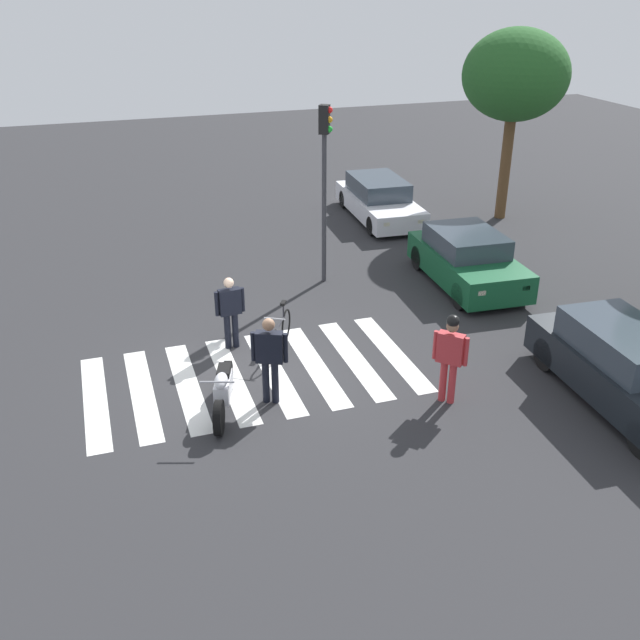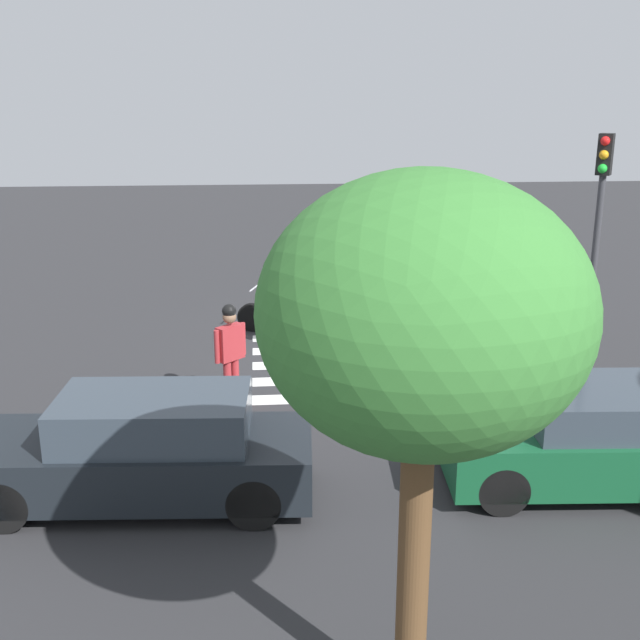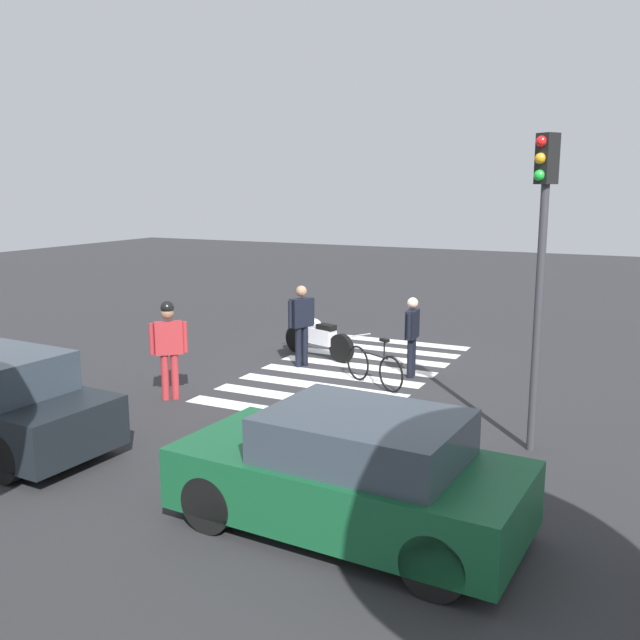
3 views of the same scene
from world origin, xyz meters
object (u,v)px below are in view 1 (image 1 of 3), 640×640
Objects in this scene: car_green_compact at (467,260)px; traffic_light_pole at (325,168)px; officer_on_foot at (270,355)px; car_white_van at (379,200)px; police_motorcycle at (223,390)px; officer_by_motorcycle at (230,309)px; leaning_bicycle at (280,333)px; car_black_suv at (625,369)px; pedestrian_bystander at (450,352)px.

car_green_compact is 0.88× the size of traffic_light_pole.
car_white_van is at bearing 147.33° from officer_on_foot.
officer_by_motorcycle is at bearing 164.61° from police_motorcycle.
leaning_bicycle is at bearing 159.49° from officer_on_foot.
leaning_bicycle is 0.87× the size of officer_on_foot.
car_white_van reaches higher than leaning_bicycle.
car_green_compact is 6.15m from car_black_suv.
pedestrian_bystander is at bearing -32.23° from car_green_compact.
traffic_light_pole reaches higher than police_motorcycle.
car_white_van is at bearing 143.83° from police_motorcycle.
pedestrian_bystander is at bearing -16.04° from car_white_van.
officer_on_foot reaches higher than officer_by_motorcycle.
pedestrian_bystander reaches higher than police_motorcycle.
car_black_suv is at bearing 71.41° from pedestrian_bystander.
officer_on_foot is 0.44× the size of car_green_compact.
car_white_van is at bearing 142.81° from traffic_light_pole.
car_white_van is at bearing 138.64° from officer_by_motorcycle.
leaning_bicycle is at bearing 66.61° from officer_by_motorcycle.
officer_by_motorcycle is at bearing -124.41° from car_black_suv.
leaning_bicycle is 0.34× the size of traffic_light_pole.
car_green_compact is at bearing 121.97° from officer_on_foot.
car_green_compact is (-2.01, 5.69, 0.29)m from leaning_bicycle.
pedestrian_bystander is 3.39m from car_black_suv.
pedestrian_bystander is (3.07, 2.49, 0.69)m from leaning_bicycle.
officer_by_motorcycle is 10.11m from car_white_van.
traffic_light_pole is at bearing 133.07° from officer_by_motorcycle.
car_white_van is 6.29m from traffic_light_pole.
car_white_van is (-11.09, 3.19, -0.45)m from pedestrian_bystander.
car_black_suv is at bearing 71.69° from officer_on_foot.
officer_on_foot reaches higher than police_motorcycle.
leaning_bicycle is 0.34× the size of car_white_van.
leaning_bicycle is 4.01m from pedestrian_bystander.
officer_on_foot is 0.39× the size of traffic_light_pole.
car_black_suv is (1.07, 3.20, -0.37)m from pedestrian_bystander.
car_white_van is 12.16m from car_black_suv.
car_black_suv is (2.09, 7.37, 0.26)m from police_motorcycle.
car_white_van is at bearing 163.96° from pedestrian_bystander.
leaning_bicycle is 0.93× the size of officer_by_motorcycle.
police_motorcycle is 2.65m from leaning_bicycle.
officer_on_foot is 7.60m from car_green_compact.
leaning_bicycle is 0.33× the size of car_black_suv.
car_green_compact is at bearing 0.13° from car_white_van.
officer_by_motorcycle is 8.10m from car_black_suv.
pedestrian_bystander reaches higher than officer_on_foot.
car_black_suv is at bearing 24.95° from traffic_light_pole.
car_black_suv is (4.15, 5.69, 0.33)m from leaning_bicycle.
pedestrian_bystander is (1.06, 3.24, 0.05)m from officer_on_foot.
car_black_suv is 1.02× the size of traffic_light_pole.
traffic_light_pole is at bearing -111.61° from car_green_compact.
car_white_van reaches higher than police_motorcycle.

